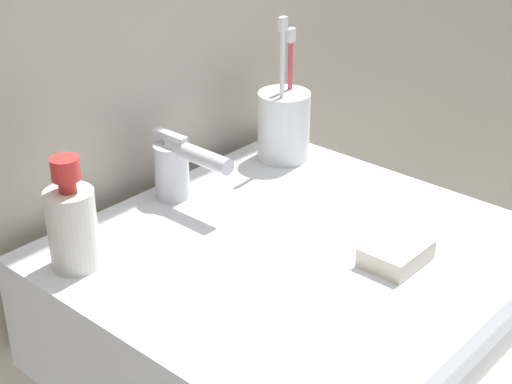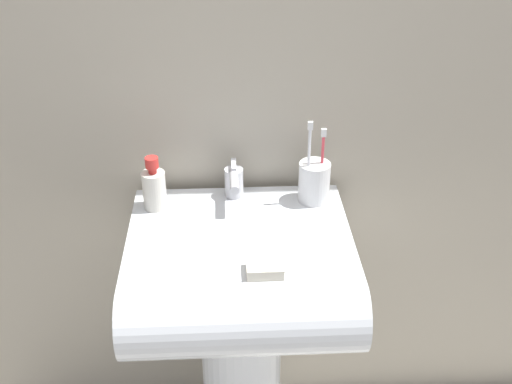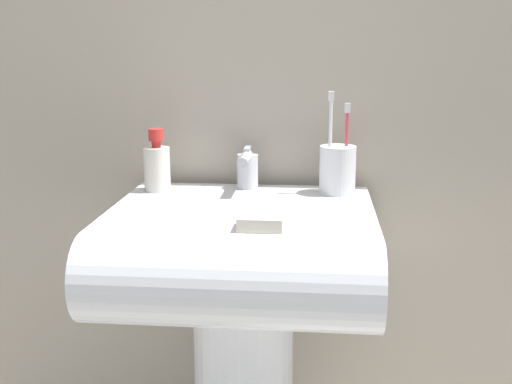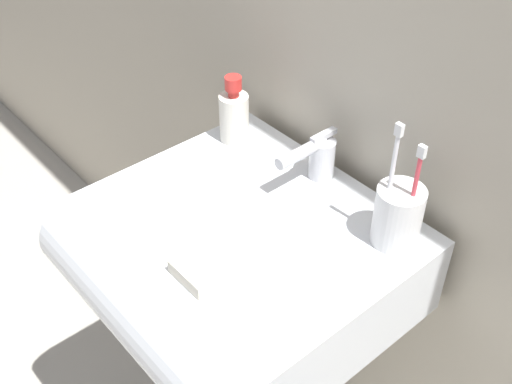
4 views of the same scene
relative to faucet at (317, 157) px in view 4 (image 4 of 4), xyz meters
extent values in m
cylinder|color=white|center=(0.01, -0.15, -0.53)|extent=(0.21, 0.21, 0.64)
cube|color=white|center=(0.01, -0.15, -0.13)|extent=(0.51, 0.41, 0.16)
cylinder|color=white|center=(0.01, -0.36, -0.13)|extent=(0.51, 0.16, 0.16)
cylinder|color=silver|center=(0.00, 0.01, -0.01)|extent=(0.05, 0.05, 0.08)
cylinder|color=silver|center=(0.00, -0.04, 0.03)|extent=(0.02, 0.10, 0.02)
cube|color=silver|center=(0.00, 0.01, 0.04)|extent=(0.01, 0.06, 0.01)
cylinder|color=white|center=(0.20, -0.02, 0.00)|extent=(0.08, 0.08, 0.10)
cylinder|color=white|center=(0.18, -0.03, 0.06)|extent=(0.01, 0.01, 0.18)
cube|color=white|center=(0.18, -0.03, 0.16)|extent=(0.01, 0.01, 0.02)
cylinder|color=#D83F4C|center=(0.21, -0.02, 0.05)|extent=(0.01, 0.01, 0.16)
cube|color=white|center=(0.21, -0.02, 0.13)|extent=(0.01, 0.01, 0.02)
cylinder|color=silver|center=(-0.19, -0.03, 0.00)|extent=(0.06, 0.06, 0.10)
cylinder|color=red|center=(-0.19, -0.03, 0.06)|extent=(0.02, 0.02, 0.01)
cylinder|color=red|center=(-0.19, -0.03, 0.08)|extent=(0.03, 0.03, 0.03)
cube|color=silver|center=(0.06, -0.31, -0.04)|extent=(0.08, 0.06, 0.02)
camera|label=1|loc=(-0.63, -0.70, 0.44)|focal=55.00mm
camera|label=2|loc=(-0.02, -1.37, 0.79)|focal=45.00mm
camera|label=3|loc=(0.15, -1.37, 0.27)|focal=45.00mm
camera|label=4|loc=(0.62, -0.68, 0.67)|focal=45.00mm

